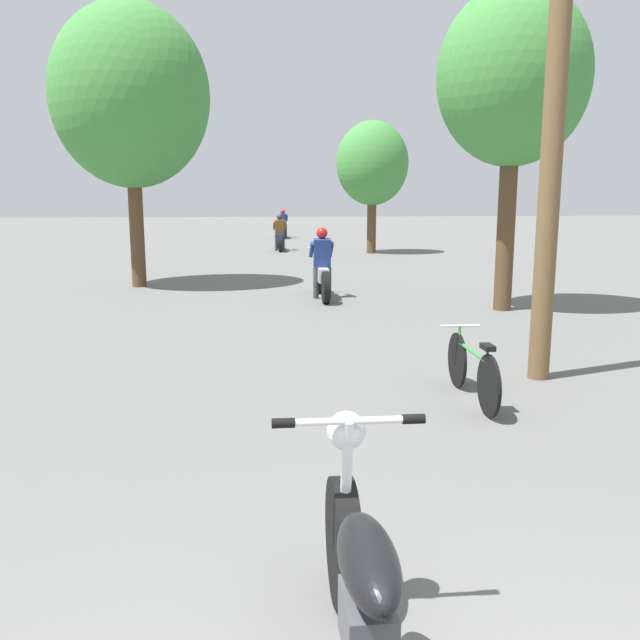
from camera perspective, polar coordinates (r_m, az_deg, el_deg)
name	(u,v)px	position (r m, az deg, el deg)	size (l,w,h in m)	color
utility_pole	(555,103)	(8.10, 19.17, 16.87)	(1.10, 0.24, 5.98)	brown
roadside_tree_right_near	(513,79)	(12.90, 15.98, 18.96)	(2.67, 2.41, 5.65)	#513A23
roadside_tree_right_far	(372,164)	(24.29, 4.43, 12.97)	(2.53, 2.27, 4.59)	#513A23
roadside_tree_left	(130,96)	(16.14, -15.69, 17.67)	(3.47, 3.12, 6.21)	#513A23
motorcycle_foreground	(366,603)	(3.05, 3.89, -22.67)	(0.74, 2.20, 1.08)	black
motorcycle_rider_lead	(322,272)	(13.80, 0.18, 4.08)	(0.50, 2.08, 1.44)	black
motorcycle_rider_mid	(280,237)	(25.41, -3.41, 7.02)	(0.50, 1.95, 1.35)	black
motorcycle_rider_far	(283,227)	(32.60, -3.14, 7.82)	(0.50, 2.17, 1.35)	black
bicycle_parked	(472,369)	(7.16, 12.70, -4.08)	(0.44, 1.64, 0.71)	black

